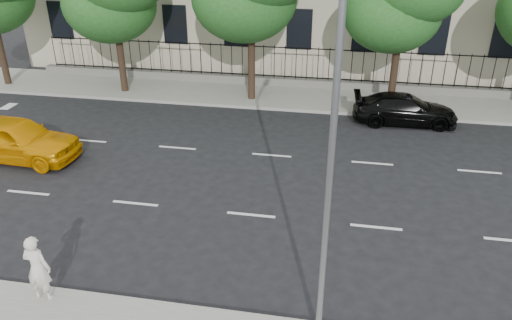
# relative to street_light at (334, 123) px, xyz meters

# --- Properties ---
(ground) EXTENTS (120.00, 120.00, 0.00)m
(ground) POSITION_rel_street_light_xyz_m (-2.50, 1.77, -5.15)
(ground) COLOR black
(ground) RESTS_ON ground
(far_sidewalk) EXTENTS (60.00, 4.00, 0.15)m
(far_sidewalk) POSITION_rel_street_light_xyz_m (-2.50, 15.77, -5.07)
(far_sidewalk) COLOR gray
(far_sidewalk) RESTS_ON ground
(lane_markings) EXTENTS (49.60, 4.62, 0.01)m
(lane_markings) POSITION_rel_street_light_xyz_m (-2.50, 6.52, -5.14)
(lane_markings) COLOR silver
(lane_markings) RESTS_ON ground
(iron_fence) EXTENTS (30.00, 0.50, 2.20)m
(iron_fence) POSITION_rel_street_light_xyz_m (-2.50, 17.47, -4.50)
(iron_fence) COLOR slate
(iron_fence) RESTS_ON far_sidewalk
(street_light) EXTENTS (0.25, 3.32, 8.05)m
(street_light) POSITION_rel_street_light_xyz_m (0.00, 0.00, 0.00)
(street_light) COLOR slate
(street_light) RESTS_ON near_sidewalk
(yellow_taxi) EXTENTS (5.14, 2.26, 1.72)m
(yellow_taxi) POSITION_rel_street_light_xyz_m (-12.41, 6.68, -4.29)
(yellow_taxi) COLOR orange
(yellow_taxi) RESTS_ON ground
(black_sedan) EXTENTS (4.80, 2.13, 1.37)m
(black_sedan) POSITION_rel_street_light_xyz_m (3.03, 13.27, -4.46)
(black_sedan) COLOR black
(black_sedan) RESTS_ON ground
(woman_near) EXTENTS (0.69, 0.46, 1.85)m
(woman_near) POSITION_rel_street_light_xyz_m (-6.89, -0.63, -4.07)
(woman_near) COLOR silver
(woman_near) RESTS_ON near_sidewalk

